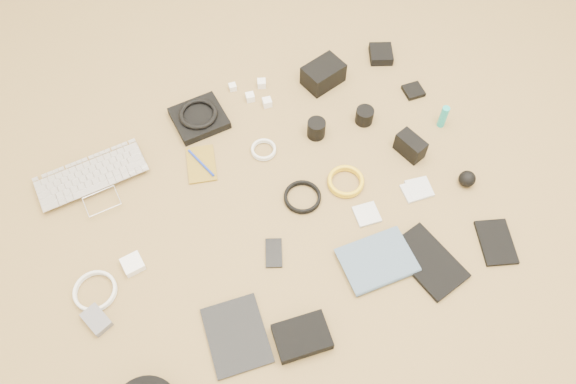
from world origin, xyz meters
name	(u,v)px	position (x,y,z in m)	size (l,w,h in m)	color
laptop	(97,188)	(-0.52, 0.32, 0.01)	(0.36, 0.25, 0.03)	silver
headphone_pouch	(199,118)	(-0.11, 0.44, 0.02)	(0.18, 0.17, 0.03)	black
headphones	(198,114)	(-0.11, 0.44, 0.04)	(0.14, 0.14, 0.02)	black
charger_a	(250,97)	(0.10, 0.45, 0.01)	(0.03, 0.03, 0.03)	white
charger_b	(233,87)	(0.06, 0.53, 0.01)	(0.03, 0.03, 0.02)	white
charger_c	(262,83)	(0.16, 0.49, 0.01)	(0.03, 0.03, 0.03)	white
charger_d	(267,102)	(0.14, 0.40, 0.01)	(0.03, 0.03, 0.03)	white
dslr_camera	(323,74)	(0.38, 0.41, 0.04)	(0.14, 0.10, 0.08)	black
lens_pouch	(381,54)	(0.64, 0.42, 0.02)	(0.09, 0.10, 0.03)	black
notebook_olive	(201,164)	(-0.18, 0.26, 0.00)	(0.10, 0.15, 0.01)	olive
pen_blue	(201,163)	(-0.18, 0.26, 0.01)	(0.01, 0.01, 0.14)	#152DB0
cable_white_a	(264,151)	(0.04, 0.22, 0.01)	(0.09, 0.09, 0.01)	white
lens_a	(316,129)	(0.24, 0.20, 0.03)	(0.06, 0.06, 0.07)	black
lens_b	(364,116)	(0.42, 0.18, 0.03)	(0.06, 0.06, 0.06)	black
card_reader	(413,91)	(0.66, 0.22, 0.01)	(0.07, 0.07, 0.02)	black
power_brick	(133,264)	(-0.50, 0.00, 0.01)	(0.06, 0.06, 0.03)	white
cable_white_b	(96,292)	(-0.63, -0.03, 0.01)	(0.13, 0.13, 0.01)	white
cable_black	(302,198)	(0.07, -0.01, 0.01)	(0.12, 0.12, 0.01)	black
cable_yellow	(345,183)	(0.23, -0.02, 0.01)	(0.12, 0.12, 0.01)	yellow
flash	(410,146)	(0.49, -0.01, 0.04)	(0.06, 0.10, 0.08)	black
lens_cleaner	(443,117)	(0.66, 0.04, 0.05)	(0.03, 0.03, 0.09)	#1AAAA3
battery_charger	(97,320)	(-0.65, -0.12, 0.01)	(0.06, 0.09, 0.02)	slate
tablet	(237,335)	(-0.31, -0.34, 0.00)	(0.17, 0.21, 0.01)	black
phone	(274,253)	(-0.10, -0.15, 0.00)	(0.05, 0.10, 0.01)	black
filter_case_left	(367,214)	(0.23, -0.16, 0.01)	(0.08, 0.08, 0.01)	silver
filter_case_mid	(414,191)	(0.42, -0.15, 0.01)	(0.07, 0.07, 0.01)	silver
filter_case_right	(419,188)	(0.44, -0.15, 0.01)	(0.08, 0.08, 0.01)	silver
air_blower	(467,179)	(0.59, -0.20, 0.03)	(0.06, 0.06, 0.06)	black
drive_case	(302,337)	(-0.14, -0.43, 0.02)	(0.15, 0.11, 0.04)	black
paperback	(389,284)	(0.17, -0.40, 0.01)	(0.16, 0.22, 0.02)	#425971
notebook_black_a	(428,261)	(0.32, -0.39, 0.01)	(0.14, 0.23, 0.02)	black
notebook_black_b	(496,242)	(0.55, -0.43, 0.01)	(0.10, 0.16, 0.01)	black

